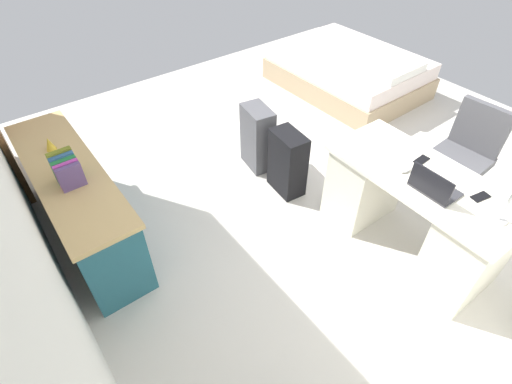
# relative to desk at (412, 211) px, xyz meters

# --- Properties ---
(ground_plane) EXTENTS (5.96, 5.96, 0.00)m
(ground_plane) POSITION_rel_desk_xyz_m (1.14, -0.02, -0.39)
(ground_plane) COLOR beige
(desk) EXTENTS (1.45, 0.68, 0.75)m
(desk) POSITION_rel_desk_xyz_m (0.00, 0.00, 0.00)
(desk) COLOR silver
(desk) RESTS_ON ground_plane
(office_chair) EXTENTS (0.52, 0.52, 0.94)m
(office_chair) POSITION_rel_desk_xyz_m (0.11, -0.84, 0.03)
(office_chair) COLOR black
(office_chair) RESTS_ON ground_plane
(credenza) EXTENTS (1.80, 0.48, 0.72)m
(credenza) POSITION_rel_desk_xyz_m (1.73, 2.08, -0.03)
(credenza) COLOR #235B6B
(credenza) RESTS_ON ground_plane
(bed) EXTENTS (1.92, 1.43, 0.58)m
(bed) POSITION_rel_desk_xyz_m (2.22, -1.69, -0.15)
(bed) COLOR tan
(bed) RESTS_ON ground_plane
(suitcase_black) EXTENTS (0.38, 0.26, 0.64)m
(suitcase_black) POSITION_rel_desk_xyz_m (1.14, 0.33, -0.08)
(suitcase_black) COLOR black
(suitcase_black) RESTS_ON ground_plane
(suitcase_spare_grey) EXTENTS (0.39, 0.28, 0.67)m
(suitcase_spare_grey) POSITION_rel_desk_xyz_m (1.61, 0.32, -0.06)
(suitcase_spare_grey) COLOR #4C4C51
(suitcase_spare_grey) RESTS_ON ground_plane
(laptop) EXTENTS (0.31, 0.23, 0.21)m
(laptop) POSITION_rel_desk_xyz_m (-0.13, 0.12, 0.41)
(laptop) COLOR #333338
(laptop) RESTS_ON desk
(computer_mouse) EXTENTS (0.06, 0.10, 0.03)m
(computer_mouse) POSITION_rel_desk_xyz_m (0.13, 0.07, 0.37)
(computer_mouse) COLOR white
(computer_mouse) RESTS_ON desk
(cell_phone_near_laptop) EXTENTS (0.09, 0.15, 0.01)m
(cell_phone_near_laptop) POSITION_rel_desk_xyz_m (-0.36, -0.10, 0.36)
(cell_phone_near_laptop) COLOR black
(cell_phone_near_laptop) RESTS_ON desk
(cell_phone_by_mouse) EXTENTS (0.07, 0.14, 0.01)m
(cell_phone_by_mouse) POSITION_rel_desk_xyz_m (0.13, -0.13, 0.36)
(cell_phone_by_mouse) COLOR black
(cell_phone_by_mouse) RESTS_ON desk
(desk_lamp) EXTENTS (0.16, 0.11, 0.34)m
(desk_lamp) POSITION_rel_desk_xyz_m (-0.51, 0.01, 0.62)
(desk_lamp) COLOR silver
(desk_lamp) RESTS_ON desk
(book_row) EXTENTS (0.20, 0.17, 0.23)m
(book_row) POSITION_rel_desk_xyz_m (1.55, 2.08, 0.43)
(book_row) COLOR #584276
(book_row) RESTS_ON credenza
(figurine_small) EXTENTS (0.08, 0.08, 0.11)m
(figurine_small) POSITION_rel_desk_xyz_m (2.04, 2.08, 0.38)
(figurine_small) COLOR gold
(figurine_small) RESTS_ON credenza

